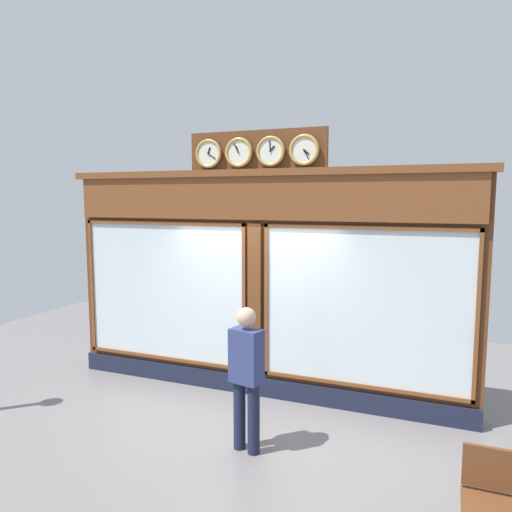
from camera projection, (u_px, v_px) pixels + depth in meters
name	position (u px, v px, depth m)	size (l,w,h in m)	color
ground_plane	(147.00, 502.00, 4.67)	(14.00, 14.00, 0.00)	slate
shop_facade	(259.00, 281.00, 7.16)	(6.25, 0.42, 3.85)	#5B3319
pedestrian	(246.00, 373.00, 5.52)	(0.40, 0.29, 1.69)	#191E38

